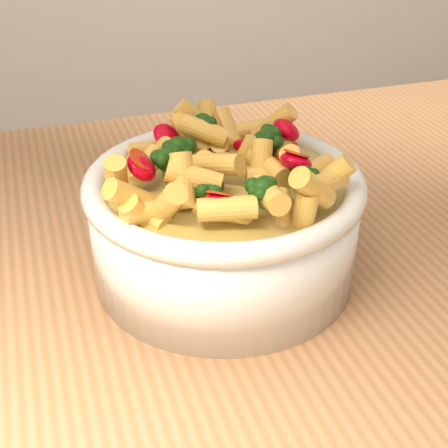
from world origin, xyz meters
name	(u,v)px	position (x,y,z in m)	size (l,w,h in m)	color
table	(230,336)	(0.00, 0.00, 0.80)	(1.20, 0.80, 0.90)	#BB7A50
serving_bowl	(224,223)	(-0.01, -0.02, 0.95)	(0.25, 0.25, 0.11)	silver
pasta_salad	(224,157)	(-0.01, -0.02, 1.02)	(0.20, 0.20, 0.04)	#FFBE50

